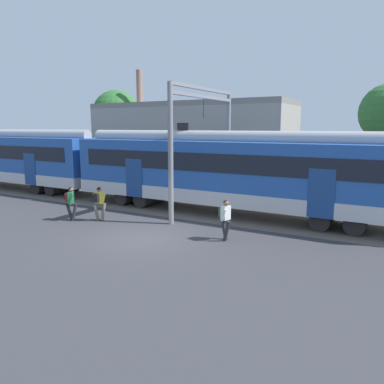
{
  "coord_description": "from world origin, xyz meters",
  "views": [
    {
      "loc": [
        9.09,
        -12.01,
        4.52
      ],
      "look_at": [
        0.82,
        2.51,
        1.6
      ],
      "focal_mm": 35.0,
      "sensor_mm": 36.0,
      "label": 1
    }
  ],
  "objects_px": {
    "commuter_train": "(104,163)",
    "pedestrian_white": "(225,216)",
    "pedestrian_yellow": "(99,201)",
    "pedestrian_green": "(71,201)"
  },
  "relations": [
    {
      "from": "pedestrian_green",
      "to": "pedestrian_white",
      "type": "xyz_separation_m",
      "value": [
        7.87,
        0.77,
        0.0
      ]
    },
    {
      "from": "commuter_train",
      "to": "pedestrian_yellow",
      "type": "distance_m",
      "value": 5.88
    },
    {
      "from": "commuter_train",
      "to": "pedestrian_green",
      "type": "relative_size",
      "value": 22.83
    },
    {
      "from": "pedestrian_green",
      "to": "pedestrian_white",
      "type": "height_order",
      "value": "same"
    },
    {
      "from": "pedestrian_green",
      "to": "pedestrian_yellow",
      "type": "distance_m",
      "value": 1.38
    },
    {
      "from": "pedestrian_white",
      "to": "commuter_train",
      "type": "bearing_deg",
      "value": 157.47
    },
    {
      "from": "commuter_train",
      "to": "pedestrian_white",
      "type": "relative_size",
      "value": 22.83
    },
    {
      "from": "commuter_train",
      "to": "pedestrian_yellow",
      "type": "xyz_separation_m",
      "value": [
        3.69,
        -4.4,
        -1.26
      ]
    },
    {
      "from": "commuter_train",
      "to": "pedestrian_green",
      "type": "distance_m",
      "value": 5.77
    },
    {
      "from": "pedestrian_green",
      "to": "pedestrian_white",
      "type": "distance_m",
      "value": 7.91
    }
  ]
}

